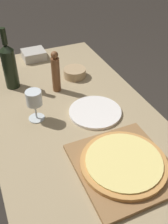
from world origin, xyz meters
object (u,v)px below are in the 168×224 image
Objects in this scene: pizza at (124,162)px; pepper_mill at (55,73)px; small_bowl at (75,73)px; wine_bottle at (9,65)px; wine_glass at (34,100)px.

pizza is 1.46× the size of pepper_mill.
pizza is 0.71m from small_bowl.
wine_bottle is at bearing 147.24° from pepper_mill.
wine_bottle reaches higher than pepper_mill.
pepper_mill is (-0.06, 0.61, 0.08)m from pizza.
pizza is 1.00× the size of wine_bottle.
wine_glass is 0.43m from small_bowl.
wine_glass reaches higher than small_bowl.
wine_bottle is 0.33m from wine_glass.
wine_glass is (0.04, -0.32, -0.02)m from wine_bottle.
small_bowl is (0.08, 0.70, -0.00)m from pizza.
wine_bottle is 2.17× the size of wine_glass.
wine_glass is at bearing -82.34° from wine_bottle.
pepper_mill is 0.25m from wine_glass.
small_bowl is (0.31, 0.28, -0.08)m from wine_glass.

